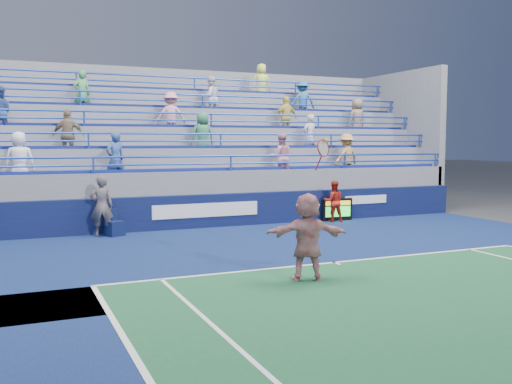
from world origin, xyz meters
name	(u,v)px	position (x,y,z in m)	size (l,w,h in m)	color
ground	(334,263)	(0.00, 0.00, 0.00)	(120.00, 120.00, 0.00)	#333538
sponsor_wall	(233,210)	(0.00, 6.50, 0.55)	(18.00, 0.32, 1.10)	#0A1337
bleacher_stand	(199,174)	(0.00, 10.27, 1.55)	(18.00, 5.60, 6.13)	slate
serve_speed_board	(337,210)	(3.86, 6.17, 0.41)	(1.17, 0.17, 0.81)	black
judge_chair	(114,227)	(-4.04, 5.95, 0.26)	(0.61, 0.62, 0.82)	#0C163D
tennis_player	(307,236)	(-1.36, -1.17, 0.90)	(1.75, 1.08, 2.89)	silver
line_judge	(102,206)	(-4.39, 6.02, 0.92)	(0.67, 0.44, 1.84)	#151F3B
ball_girl	(334,201)	(3.60, 6.00, 0.73)	(0.71, 0.55, 1.46)	#B52114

